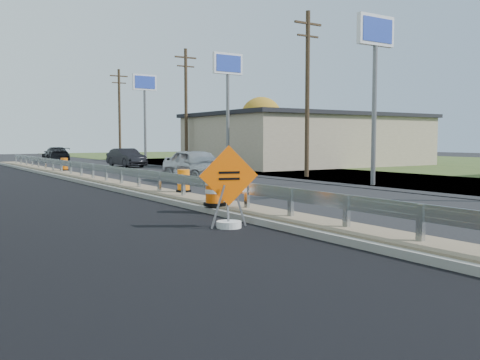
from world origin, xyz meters
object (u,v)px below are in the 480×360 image
car_dark_mid (126,158)px  car_dark_far (56,155)px  barrel_shoulder_far (123,158)px  caution_sign (229,207)px  barrel_median_mid (183,181)px  car_silver (197,165)px  barrel_median_near (215,190)px  barrel_median_far (64,164)px  barrel_shoulder_mid (175,166)px

car_dark_mid → car_dark_far: size_ratio=0.89×
car_dark_far → barrel_shoulder_far: bearing=132.1°
caution_sign → barrel_median_mid: 7.00m
car_silver → car_dark_far: 28.61m
barrel_median_mid → barrel_shoulder_far: bearing=73.4°
barrel_median_near → barrel_median_mid: (1.10, 4.17, -0.08)m
caution_sign → barrel_median_near: caution_sign is taller
barrel_median_far → barrel_shoulder_mid: bearing=-21.1°
car_silver → car_dark_mid: (2.48, 16.23, -0.12)m
barrel_median_mid → barrel_shoulder_mid: 15.24m
caution_sign → barrel_shoulder_mid: caution_sign is taller
barrel_median_mid → barrel_shoulder_mid: size_ratio=0.90×
barrel_shoulder_far → caution_sign: bearing=-106.9°
car_dark_mid → caution_sign: bearing=-110.2°
barrel_median_far → barrel_shoulder_far: (8.67, 12.64, -0.15)m
barrel_shoulder_mid → car_silver: car_silver is taller
barrel_median_mid → barrel_shoulder_far: 30.20m
caution_sign → barrel_median_far: size_ratio=2.59×
caution_sign → car_dark_mid: (8.61, 29.16, 0.21)m
caution_sign → car_dark_far: caution_sign is taller
barrel_median_near → car_dark_far: car_dark_far is taller
barrel_median_mid → barrel_median_far: barrel_median_mid is taller
barrel_median_mid → car_dark_mid: (6.45, 22.50, 0.10)m
barrel_shoulder_far → car_silver: 23.15m
caution_sign → barrel_shoulder_mid: 22.20m
car_silver → car_dark_mid: 16.42m
barrel_median_near → barrel_shoulder_mid: size_ratio=1.07×
barrel_shoulder_mid → car_silver: (-2.48, -7.54, 0.41)m
barrel_shoulder_mid → car_dark_mid: size_ratio=0.21×
caution_sign → barrel_median_mid: bearing=89.5°
car_dark_far → barrel_median_far: bearing=82.2°
barrel_median_far → car_silver: car_silver is taller
car_dark_mid → car_dark_far: (-2.33, 12.38, -0.01)m
barrel_shoulder_far → car_dark_mid: bearing=-108.9°
barrel_median_mid → barrel_shoulder_far: barrel_median_mid is taller
barrel_median_near → car_dark_mid: size_ratio=0.22×
barrel_median_near → barrel_median_far: bearing=87.0°
barrel_shoulder_far → car_dark_mid: 6.81m
caution_sign → barrel_shoulder_mid: bearing=84.6°
barrel_median_near → barrel_shoulder_far: size_ratio=1.04×
car_dark_mid → car_dark_far: car_dark_mid is taller
barrel_median_mid → barrel_median_far: size_ratio=1.05×
barrel_shoulder_far → car_dark_mid: (-2.20, -6.44, 0.27)m
barrel_median_mid → car_silver: bearing=57.6°
barrel_median_mid → barrel_shoulder_far: (8.65, 28.94, -0.17)m
barrel_median_far → barrel_shoulder_far: barrel_median_far is taller
barrel_median_mid → barrel_median_far: 16.30m
barrel_shoulder_far → barrel_median_mid: bearing=-106.6°
barrel_median_far → car_silver: size_ratio=0.16×
caution_sign → barrel_shoulder_mid: size_ratio=2.22×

